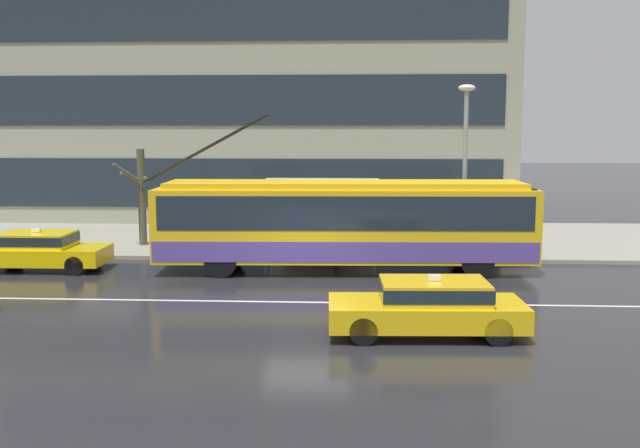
{
  "coord_description": "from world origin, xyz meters",
  "views": [
    {
      "loc": [
        1.47,
        -20.09,
        4.67
      ],
      "look_at": [
        0.22,
        2.91,
        1.6
      ],
      "focal_mm": 40.16,
      "sensor_mm": 36.0,
      "label": 1
    }
  ],
  "objects_px": {
    "taxi_oncoming_near": "(429,305)",
    "street_tree_bare": "(141,194)",
    "street_lamp": "(465,154)",
    "taxi_queued_behind_bus": "(40,249)",
    "bus_shelter": "(322,196)",
    "trolleybus": "(345,222)",
    "pedestrian_walking_past": "(336,211)",
    "pedestrian_approaching_curb": "(293,203)",
    "pedestrian_at_shelter": "(451,207)"
  },
  "relations": [
    {
      "from": "bus_shelter",
      "to": "street_tree_bare",
      "type": "xyz_separation_m",
      "value": [
        -7.12,
        0.8,
        -0.03
      ]
    },
    {
      "from": "taxi_oncoming_near",
      "to": "street_lamp",
      "type": "height_order",
      "value": "street_lamp"
    },
    {
      "from": "street_lamp",
      "to": "street_tree_bare",
      "type": "xyz_separation_m",
      "value": [
        -12.24,
        1.71,
        -1.63
      ]
    },
    {
      "from": "trolleybus",
      "to": "pedestrian_walking_past",
      "type": "distance_m",
      "value": 3.14
    },
    {
      "from": "bus_shelter",
      "to": "pedestrian_at_shelter",
      "type": "relative_size",
      "value": 2.16
    },
    {
      "from": "pedestrian_approaching_curb",
      "to": "pedestrian_walking_past",
      "type": "relative_size",
      "value": 1.06
    },
    {
      "from": "pedestrian_approaching_curb",
      "to": "pedestrian_walking_past",
      "type": "bearing_deg",
      "value": -33.65
    },
    {
      "from": "taxi_queued_behind_bus",
      "to": "bus_shelter",
      "type": "distance_m",
      "value": 9.98
    },
    {
      "from": "trolleybus",
      "to": "street_tree_bare",
      "type": "bearing_deg",
      "value": 153.33
    },
    {
      "from": "pedestrian_walking_past",
      "to": "trolleybus",
      "type": "bearing_deg",
      "value": -82.75
    },
    {
      "from": "taxi_queued_behind_bus",
      "to": "bus_shelter",
      "type": "bearing_deg",
      "value": 21.6
    },
    {
      "from": "trolleybus",
      "to": "pedestrian_at_shelter",
      "type": "distance_m",
      "value": 5.82
    },
    {
      "from": "taxi_queued_behind_bus",
      "to": "bus_shelter",
      "type": "xyz_separation_m",
      "value": [
        9.18,
        3.64,
        1.46
      ]
    },
    {
      "from": "pedestrian_approaching_curb",
      "to": "street_lamp",
      "type": "xyz_separation_m",
      "value": [
        6.28,
        -1.91,
        1.98
      ]
    },
    {
      "from": "pedestrian_walking_past",
      "to": "street_tree_bare",
      "type": "xyz_separation_m",
      "value": [
        -7.65,
        0.93,
        0.49
      ]
    },
    {
      "from": "trolleybus",
      "to": "taxi_oncoming_near",
      "type": "height_order",
      "value": "trolleybus"
    },
    {
      "from": "taxi_queued_behind_bus",
      "to": "pedestrian_approaching_curb",
      "type": "relative_size",
      "value": 2.09
    },
    {
      "from": "trolleybus",
      "to": "street_lamp",
      "type": "relative_size",
      "value": 2.1
    },
    {
      "from": "trolleybus",
      "to": "street_tree_bare",
      "type": "relative_size",
      "value": 3.39
    },
    {
      "from": "pedestrian_approaching_curb",
      "to": "taxi_queued_behind_bus",
      "type": "bearing_deg",
      "value": -150.0
    },
    {
      "from": "street_tree_bare",
      "to": "street_lamp",
      "type": "bearing_deg",
      "value": -7.95
    },
    {
      "from": "trolleybus",
      "to": "pedestrian_walking_past",
      "type": "xyz_separation_m",
      "value": [
        -0.4,
        3.11,
        0.02
      ]
    },
    {
      "from": "bus_shelter",
      "to": "pedestrian_walking_past",
      "type": "bearing_deg",
      "value": -13.44
    },
    {
      "from": "street_tree_bare",
      "to": "pedestrian_walking_past",
      "type": "bearing_deg",
      "value": -6.93
    },
    {
      "from": "taxi_queued_behind_bus",
      "to": "pedestrian_walking_past",
      "type": "height_order",
      "value": "pedestrian_walking_past"
    },
    {
      "from": "trolleybus",
      "to": "street_tree_bare",
      "type": "xyz_separation_m",
      "value": [
        -8.04,
        4.04,
        0.51
      ]
    },
    {
      "from": "pedestrian_walking_past",
      "to": "street_tree_bare",
      "type": "relative_size",
      "value": 0.51
    },
    {
      "from": "taxi_queued_behind_bus",
      "to": "pedestrian_at_shelter",
      "type": "height_order",
      "value": "pedestrian_at_shelter"
    },
    {
      "from": "taxi_oncoming_near",
      "to": "street_lamp",
      "type": "relative_size",
      "value": 0.74
    },
    {
      "from": "trolleybus",
      "to": "pedestrian_walking_past",
      "type": "relative_size",
      "value": 6.63
    },
    {
      "from": "taxi_oncoming_near",
      "to": "taxi_queued_behind_bus",
      "type": "bearing_deg",
      "value": 150.4
    },
    {
      "from": "pedestrian_at_shelter",
      "to": "street_lamp",
      "type": "height_order",
      "value": "street_lamp"
    },
    {
      "from": "trolleybus",
      "to": "street_tree_bare",
      "type": "height_order",
      "value": "trolleybus"
    },
    {
      "from": "trolleybus",
      "to": "pedestrian_walking_past",
      "type": "bearing_deg",
      "value": 97.25
    },
    {
      "from": "taxi_oncoming_near",
      "to": "street_lamp",
      "type": "distance_m",
      "value": 10.34
    },
    {
      "from": "pedestrian_walking_past",
      "to": "street_lamp",
      "type": "height_order",
      "value": "street_lamp"
    },
    {
      "from": "trolleybus",
      "to": "street_lamp",
      "type": "xyz_separation_m",
      "value": [
        4.2,
        2.33,
        2.14
      ]
    },
    {
      "from": "taxi_oncoming_near",
      "to": "street_lamp",
      "type": "xyz_separation_m",
      "value": [
        2.14,
        9.64,
        3.07
      ]
    },
    {
      "from": "pedestrian_walking_past",
      "to": "street_lamp",
      "type": "distance_m",
      "value": 5.12
    },
    {
      "from": "trolleybus",
      "to": "pedestrian_at_shelter",
      "type": "height_order",
      "value": "trolleybus"
    },
    {
      "from": "street_tree_bare",
      "to": "pedestrian_at_shelter",
      "type": "bearing_deg",
      "value": 0.94
    },
    {
      "from": "taxi_oncoming_near",
      "to": "street_tree_bare",
      "type": "bearing_deg",
      "value": 131.67
    },
    {
      "from": "taxi_queued_behind_bus",
      "to": "taxi_oncoming_near",
      "type": "relative_size",
      "value": 0.95
    },
    {
      "from": "trolleybus",
      "to": "pedestrian_at_shelter",
      "type": "bearing_deg",
      "value": 46.7
    },
    {
      "from": "pedestrian_approaching_curb",
      "to": "street_tree_bare",
      "type": "relative_size",
      "value": 0.54
    },
    {
      "from": "taxi_oncoming_near",
      "to": "pedestrian_walking_past",
      "type": "xyz_separation_m",
      "value": [
        -2.46,
        10.42,
        0.95
      ]
    },
    {
      "from": "taxi_queued_behind_bus",
      "to": "street_lamp",
      "type": "distance_m",
      "value": 14.89
    },
    {
      "from": "trolleybus",
      "to": "taxi_oncoming_near",
      "type": "relative_size",
      "value": 2.83
    },
    {
      "from": "street_tree_bare",
      "to": "bus_shelter",
      "type": "bearing_deg",
      "value": -6.44
    },
    {
      "from": "street_lamp",
      "to": "taxi_queued_behind_bus",
      "type": "bearing_deg",
      "value": -169.2
    }
  ]
}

